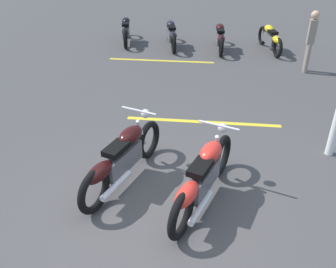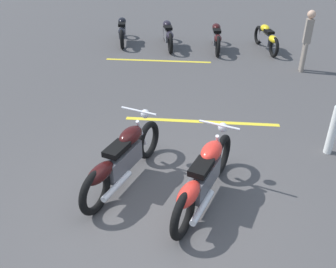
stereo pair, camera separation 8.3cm
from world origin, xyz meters
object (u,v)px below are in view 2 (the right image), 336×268
at_px(motorcycle_row_far_left, 267,38).
at_px(motorcycle_row_right, 122,30).
at_px(motorcycle_bright_foreground, 204,176).
at_px(bollard_post, 333,130).
at_px(motorcycle_row_center, 168,34).
at_px(bystander_near_row, 307,38).
at_px(motorcycle_row_left, 216,37).
at_px(motorcycle_dark_foreground, 122,158).

height_order(motorcycle_row_far_left, motorcycle_row_right, motorcycle_row_right).
relative_size(motorcycle_bright_foreground, bollard_post, 2.36).
distance_m(motorcycle_row_center, bystander_near_row, 4.42).
bearing_deg(bollard_post, motorcycle_row_left, 18.86).
bearing_deg(motorcycle_bright_foreground, motorcycle_row_far_left, 6.02).
relative_size(motorcycle_row_left, bollard_post, 2.34).
xyz_separation_m(motorcycle_row_far_left, bystander_near_row, (-1.81, -0.78, 0.50)).
xyz_separation_m(motorcycle_bright_foreground, bollard_post, (1.61, -2.19, -0.01)).
relative_size(motorcycle_row_right, bystander_near_row, 1.29).
distance_m(motorcycle_row_right, bystander_near_row, 6.02).
height_order(motorcycle_row_right, bystander_near_row, bystander_near_row).
bearing_deg(motorcycle_row_right, motorcycle_row_far_left, -104.95).
xyz_separation_m(motorcycle_row_far_left, bollard_post, (-6.11, -0.42, 0.03)).
distance_m(motorcycle_bright_foreground, motorcycle_row_right, 8.58).
bearing_deg(motorcycle_row_left, motorcycle_row_right, 78.02).
xyz_separation_m(motorcycle_row_left, bollard_post, (-5.98, -2.04, 0.02)).
bearing_deg(motorcycle_bright_foreground, motorcycle_dark_foreground, 95.09).
bearing_deg(motorcycle_row_right, bystander_near_row, -122.04).
relative_size(motorcycle_row_far_left, motorcycle_row_right, 0.95).
distance_m(motorcycle_dark_foreground, bollard_post, 3.69).
bearing_deg(motorcycle_dark_foreground, bollard_post, -50.56).
distance_m(motorcycle_row_far_left, motorcycle_row_center, 3.22).
relative_size(motorcycle_row_far_left, bystander_near_row, 1.23).
xyz_separation_m(motorcycle_dark_foreground, bollard_post, (1.31, -3.45, -0.01)).
bearing_deg(motorcycle_row_far_left, motorcycle_row_center, 76.44).
height_order(motorcycle_row_center, bollard_post, bollard_post).
distance_m(motorcycle_bright_foreground, motorcycle_dark_foreground, 1.29).
xyz_separation_m(motorcycle_bright_foreground, motorcycle_dark_foreground, (0.31, 1.26, 0.00)).
bearing_deg(motorcycle_row_far_left, bollard_post, 170.39).
relative_size(motorcycle_row_right, bollard_post, 2.36).
height_order(motorcycle_dark_foreground, motorcycle_row_left, motorcycle_dark_foreground).
xyz_separation_m(motorcycle_row_center, bystander_near_row, (-1.81, -4.01, 0.48)).
relative_size(motorcycle_dark_foreground, bystander_near_row, 1.29).
relative_size(motorcycle_dark_foreground, motorcycle_row_right, 1.00).
bearing_deg(motorcycle_row_left, bystander_near_row, -129.46).
distance_m(motorcycle_dark_foreground, motorcycle_row_center, 7.42).
bearing_deg(motorcycle_dark_foreground, motorcycle_row_far_left, -3.49).
bearing_deg(bollard_post, motorcycle_row_center, 30.80).
bearing_deg(motorcycle_dark_foreground, motorcycle_row_left, 7.79).
height_order(motorcycle_bright_foreground, motorcycle_row_center, motorcycle_bright_foreground).
height_order(motorcycle_bright_foreground, motorcycle_row_right, motorcycle_bright_foreground).
relative_size(motorcycle_row_far_left, motorcycle_row_center, 0.95).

